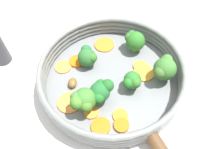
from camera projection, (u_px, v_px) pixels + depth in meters
name	position (u px, v px, depth m)	size (l,w,h in m)	color
ground_plane	(112.00, 83.00, 0.47)	(4.00, 4.00, 0.00)	white
skillet	(112.00, 81.00, 0.46)	(0.28, 0.28, 0.02)	gray
skillet_rim_wall	(112.00, 72.00, 0.44)	(0.29, 0.29, 0.04)	gray
skillet_rivet_left	(135.00, 138.00, 0.38)	(0.01, 0.01, 0.01)	gray
skillet_rivet_right	(159.00, 125.00, 0.39)	(0.01, 0.01, 0.01)	gray
carrot_slice_0	(121.00, 125.00, 0.39)	(0.03, 0.03, 0.01)	orange
carrot_slice_1	(104.00, 45.00, 0.51)	(0.05, 0.05, 0.00)	orange
carrot_slice_2	(120.00, 116.00, 0.41)	(0.03, 0.03, 0.00)	orange
carrot_slice_3	(63.00, 67.00, 0.47)	(0.04, 0.04, 0.00)	orange
carrot_slice_4	(140.00, 66.00, 0.47)	(0.03, 0.03, 0.00)	orange
carrot_slice_5	(77.00, 61.00, 0.48)	(0.03, 0.03, 0.01)	orange
carrot_slice_6	(70.00, 102.00, 0.42)	(0.05, 0.05, 0.00)	orange
carrot_slice_7	(91.00, 112.00, 0.41)	(0.03, 0.03, 0.00)	#F99A37
carrot_slice_8	(144.00, 73.00, 0.46)	(0.04, 0.04, 0.00)	gold
carrot_slice_9	(103.00, 127.00, 0.39)	(0.04, 0.04, 0.00)	orange
broccoli_floret_0	(83.00, 100.00, 0.39)	(0.05, 0.05, 0.05)	#84A865
broccoli_floret_1	(101.00, 91.00, 0.40)	(0.05, 0.04, 0.05)	#79994F
broccoli_floret_2	(87.00, 57.00, 0.46)	(0.04, 0.04, 0.04)	#84B35D
broccoli_floret_3	(135.00, 41.00, 0.48)	(0.04, 0.05, 0.05)	#81AA60
broccoli_floret_4	(132.00, 81.00, 0.42)	(0.04, 0.04, 0.04)	#7EA464
broccoli_floret_5	(165.00, 68.00, 0.43)	(0.05, 0.05, 0.06)	#608B53
mushroom_piece_0	(72.00, 83.00, 0.44)	(0.02, 0.02, 0.01)	brown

